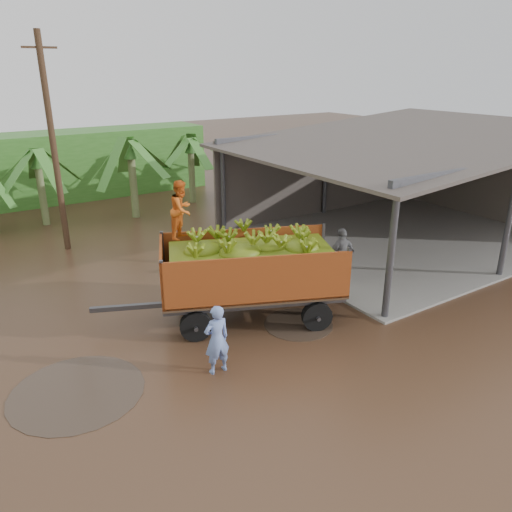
{
  "coord_description": "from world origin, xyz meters",
  "views": [
    {
      "loc": [
        -4.94,
        -12.48,
        6.9
      ],
      "look_at": [
        2.59,
        -0.99,
        1.65
      ],
      "focal_mm": 35.0,
      "sensor_mm": 36.0,
      "label": 1
    }
  ],
  "objects_px": {
    "man_blue": "(217,339)",
    "man_grey": "(341,255)",
    "banana_trailer": "(250,269)",
    "utility_pole": "(53,145)"
  },
  "relations": [
    {
      "from": "banana_trailer",
      "to": "man_grey",
      "type": "relative_size",
      "value": 3.71
    },
    {
      "from": "banana_trailer",
      "to": "utility_pole",
      "type": "distance_m",
      "value": 9.8
    },
    {
      "from": "man_grey",
      "to": "utility_pole",
      "type": "relative_size",
      "value": 0.23
    },
    {
      "from": "man_blue",
      "to": "man_grey",
      "type": "height_order",
      "value": "man_grey"
    },
    {
      "from": "man_blue",
      "to": "utility_pole",
      "type": "distance_m",
      "value": 11.4
    },
    {
      "from": "banana_trailer",
      "to": "utility_pole",
      "type": "height_order",
      "value": "utility_pole"
    },
    {
      "from": "banana_trailer",
      "to": "utility_pole",
      "type": "relative_size",
      "value": 0.86
    },
    {
      "from": "man_grey",
      "to": "utility_pole",
      "type": "distance_m",
      "value": 11.4
    },
    {
      "from": "man_grey",
      "to": "banana_trailer",
      "type": "bearing_deg",
      "value": 7.85
    },
    {
      "from": "man_blue",
      "to": "banana_trailer",
      "type": "bearing_deg",
      "value": -137.17
    }
  ]
}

